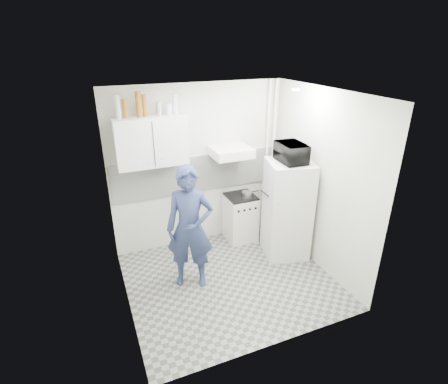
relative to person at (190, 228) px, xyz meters
name	(u,v)px	position (x,y,z in m)	size (l,w,h in m)	color
floor	(230,280)	(0.50, -0.17, -0.87)	(2.80, 2.80, 0.00)	slate
ceiling	(231,94)	(0.50, -0.17, 1.73)	(2.80, 2.80, 0.00)	white
wall_back	(199,167)	(0.50, 1.08, 0.43)	(2.80, 2.80, 0.00)	silver
wall_left	(118,217)	(-0.90, -0.17, 0.43)	(2.60, 2.60, 0.00)	silver
wall_right	(320,182)	(1.90, -0.17, 0.43)	(2.60, 2.60, 0.00)	silver
person	(190,228)	(0.00, 0.00, 0.00)	(0.63, 0.41, 1.73)	navy
stove	(240,218)	(1.13, 0.83, -0.48)	(0.48, 0.48, 0.77)	silver
fridge	(287,209)	(1.60, 0.15, -0.10)	(0.64, 0.64, 1.54)	silver
stove_top	(241,196)	(1.13, 0.83, -0.08)	(0.46, 0.46, 0.03)	black
saucepan	(247,194)	(1.21, 0.75, -0.02)	(0.16, 0.16, 0.09)	silver
microwave	(292,153)	(1.60, 0.15, 0.81)	(0.34, 0.50, 0.28)	black
bottle_a	(118,107)	(-0.64, 0.90, 1.49)	(0.07, 0.07, 0.31)	#B2B7BC
bottle_b	(125,109)	(-0.56, 0.90, 1.46)	(0.06, 0.06, 0.25)	brown
bottle_c	(139,104)	(-0.37, 0.90, 1.50)	(0.08, 0.08, 0.33)	brown
bottle_d	(145,106)	(-0.29, 0.90, 1.48)	(0.07, 0.07, 0.29)	brown
canister_a	(159,109)	(-0.10, 0.90, 1.43)	(0.07, 0.07, 0.19)	silver
canister_b	(169,109)	(0.04, 0.90, 1.41)	(0.08, 0.08, 0.16)	#B2B7BC
bottle_e	(175,104)	(0.13, 0.90, 1.47)	(0.07, 0.07, 0.28)	#B2B7BC
upper_cabinet	(151,141)	(-0.25, 0.90, 0.98)	(1.00, 0.35, 0.70)	silver
range_hood	(231,152)	(0.95, 0.83, 0.70)	(0.60, 0.50, 0.14)	silver
backsplash	(199,173)	(0.50, 1.06, 0.33)	(2.74, 0.03, 0.60)	white
pipe_a	(273,159)	(1.80, 1.00, 0.43)	(0.05, 0.05, 2.60)	silver
pipe_b	(266,160)	(1.68, 1.00, 0.43)	(0.04, 0.04, 2.60)	silver
ceiling_spot_fixture	(296,90)	(1.50, 0.03, 1.70)	(0.10, 0.10, 0.02)	white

